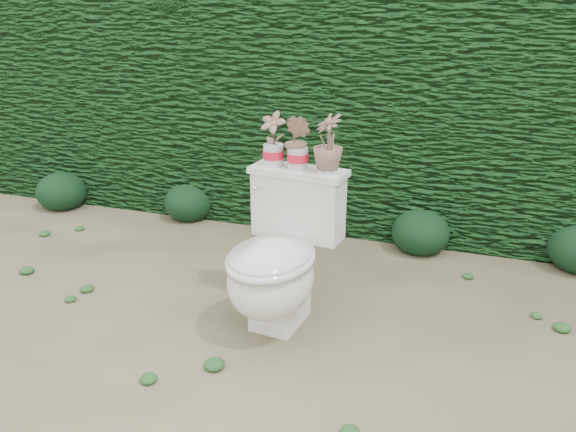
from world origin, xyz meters
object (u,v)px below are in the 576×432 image
(toilet, at_px, (278,262))
(potted_plant_left, at_px, (273,140))
(potted_plant_center, at_px, (298,143))
(potted_plant_right, at_px, (328,145))

(toilet, bearing_deg, potted_plant_left, 120.60)
(toilet, height_order, potted_plant_center, potted_plant_center)
(toilet, relative_size, potted_plant_left, 2.95)
(potted_plant_center, bearing_deg, potted_plant_left, -157.23)
(potted_plant_left, xyz_separation_m, potted_plant_right, (0.30, -0.03, 0.01))
(potted_plant_center, bearing_deg, potted_plant_right, 22.77)
(potted_plant_left, distance_m, potted_plant_center, 0.14)
(potted_plant_left, bearing_deg, potted_plant_right, 4.42)
(potted_plant_center, relative_size, potted_plant_right, 0.95)
(potted_plant_right, bearing_deg, toilet, -82.88)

